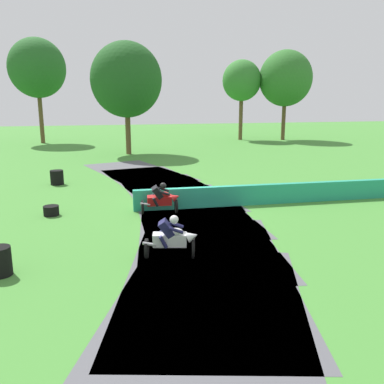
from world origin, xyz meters
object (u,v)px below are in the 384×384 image
at_px(motorcycle_lead_white, 172,238).
at_px(motorcycle_chase_red, 161,199).
at_px(tire_stack_near, 0,261).
at_px(tire_stack_mid_b, 57,177).
at_px(tire_stack_mid_a, 51,211).

distance_m(motorcycle_lead_white, motorcycle_chase_red, 4.88).
bearing_deg(tire_stack_near, tire_stack_mid_b, 88.13).
relative_size(tire_stack_near, tire_stack_mid_b, 1.00).
height_order(motorcycle_chase_red, tire_stack_near, motorcycle_chase_red).
distance_m(motorcycle_chase_red, tire_stack_mid_b, 8.65).
xyz_separation_m(tire_stack_near, tire_stack_mid_b, (0.40, 12.19, 0.00)).
bearing_deg(motorcycle_chase_red, motorcycle_lead_white, -94.94).
xyz_separation_m(motorcycle_chase_red, tire_stack_mid_a, (-4.44, 0.81, -0.45)).
bearing_deg(tire_stack_near, motorcycle_chase_red, 43.96).
relative_size(motorcycle_lead_white, tire_stack_mid_b, 2.13).
xyz_separation_m(motorcycle_chase_red, tire_stack_near, (-5.16, -4.98, -0.25)).
bearing_deg(tire_stack_mid_a, motorcycle_chase_red, -10.37).
bearing_deg(motorcycle_lead_white, motorcycle_chase_red, 85.06).
height_order(motorcycle_lead_white, motorcycle_chase_red, motorcycle_lead_white).
bearing_deg(tire_stack_mid_a, motorcycle_lead_white, -54.68).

